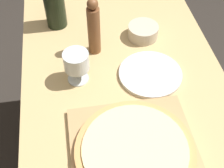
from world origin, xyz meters
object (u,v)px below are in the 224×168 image
at_px(pepper_mill, 94,28).
at_px(wine_glass, 76,62).
at_px(pizza, 135,150).
at_px(small_bowl, 143,32).

height_order(pepper_mill, wine_glass, pepper_mill).
bearing_deg(pizza, small_bowl, 74.43).
relative_size(pizza, wine_glass, 2.86).
relative_size(pizza, small_bowl, 2.89).
bearing_deg(pizza, pepper_mill, 97.04).
bearing_deg(pepper_mill, small_bowl, 14.23).
height_order(wine_glass, small_bowl, wine_glass).
distance_m(pepper_mill, small_bowl, 0.23).
bearing_deg(wine_glass, pizza, -67.50).
xyz_separation_m(pepper_mill, small_bowl, (0.20, 0.05, -0.09)).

